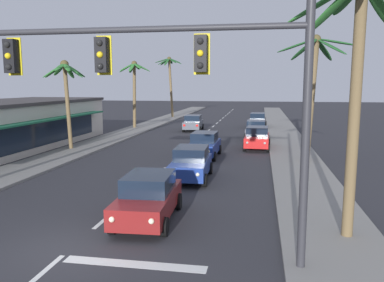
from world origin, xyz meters
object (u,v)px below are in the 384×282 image
object	(u,v)px
palm_right_second	(313,79)
palm_left_farthest	(170,74)
sedan_parked_nearest_kerb	(258,120)
sedan_parked_far_kerb	(256,130)
sedan_lead_at_stop_bar	(148,197)
sedan_fifth_in_queue	(204,145)
sedan_oncoming_far	(193,123)
palm_right_nearest	(358,44)
sedan_third_in_queue	(191,163)
sedan_parked_mid_kerb	(257,138)
palm_left_third	(134,79)
traffic_signal_mast	(166,75)
palm_left_second	(65,82)

from	to	relation	value
palm_right_second	palm_left_farthest	bearing A→B (deg)	117.18
sedan_parked_nearest_kerb	palm_right_second	size ratio (longest dim) A/B	0.57
sedan_parked_far_kerb	sedan_lead_at_stop_bar	bearing A→B (deg)	-98.86
sedan_fifth_in_queue	sedan_oncoming_far	size ratio (longest dim) A/B	0.99
palm_right_nearest	palm_right_second	xyz separation A→B (m)	(0.35, 12.83, -0.80)
sedan_third_in_queue	sedan_parked_mid_kerb	world-z (taller)	same
sedan_parked_nearest_kerb	palm_right_second	bearing A→B (deg)	-80.38
sedan_parked_nearest_kerb	palm_left_third	bearing A→B (deg)	-166.19
sedan_oncoming_far	sedan_parked_far_kerb	xyz separation A→B (m)	(6.70, -5.59, 0.00)
sedan_third_in_queue	sedan_parked_mid_kerb	xyz separation A→B (m)	(3.27, 10.66, 0.00)
sedan_fifth_in_queue	palm_right_second	distance (m)	8.16
traffic_signal_mast	palm_right_second	world-z (taller)	palm_right_second
traffic_signal_mast	sedan_oncoming_far	size ratio (longest dim) A/B	2.40
sedan_lead_at_stop_bar	palm_right_second	xyz separation A→B (m)	(7.03, 12.16, 4.38)
sedan_parked_mid_kerb	palm_left_second	size ratio (longest dim) A/B	0.67
palm_left_farthest	sedan_parked_mid_kerb	bearing A→B (deg)	-64.16
palm_left_farthest	sedan_lead_at_stop_bar	bearing A→B (deg)	-77.97
sedan_fifth_in_queue	sedan_parked_mid_kerb	xyz separation A→B (m)	(3.49, 4.21, 0.00)
sedan_parked_mid_kerb	palm_left_farthest	distance (m)	30.60
sedan_oncoming_far	sedan_parked_nearest_kerb	bearing A→B (deg)	32.30
palm_right_second	palm_left_third	bearing A→B (deg)	135.02
sedan_oncoming_far	palm_left_second	world-z (taller)	palm_left_second
palm_left_third	sedan_parked_mid_kerb	bearing A→B (deg)	-41.35
palm_left_farthest	palm_right_second	xyz separation A→B (m)	(16.45, -32.04, -1.28)
palm_left_second	palm_left_farthest	size ratio (longest dim) A/B	0.74
sedan_third_in_queue	sedan_oncoming_far	world-z (taller)	same
sedan_parked_nearest_kerb	palm_right_nearest	size ratio (longest dim) A/B	0.55
sedan_lead_at_stop_bar	sedan_oncoming_far	distance (m)	28.36
traffic_signal_mast	palm_right_nearest	distance (m)	5.87
sedan_lead_at_stop_bar	sedan_parked_nearest_kerb	world-z (taller)	same
sedan_parked_mid_kerb	palm_left_third	xyz separation A→B (m)	(-13.64, 12.01, 4.62)
sedan_lead_at_stop_bar	sedan_parked_nearest_kerb	distance (m)	32.66
sedan_third_in_queue	palm_right_nearest	world-z (taller)	palm_right_nearest
sedan_third_in_queue	palm_left_second	world-z (taller)	palm_left_second
traffic_signal_mast	sedan_oncoming_far	xyz separation A→B (m)	(-4.63, 31.33, -4.24)
sedan_parked_far_kerb	sedan_third_in_queue	bearing A→B (deg)	-100.88
palm_right_nearest	sedan_parked_nearest_kerb	bearing A→B (deg)	95.32
sedan_parked_nearest_kerb	palm_left_second	world-z (taller)	palm_left_second
traffic_signal_mast	sedan_parked_far_kerb	world-z (taller)	traffic_signal_mast
sedan_lead_at_stop_bar	palm_right_second	distance (m)	14.71
sedan_fifth_in_queue	palm_left_third	bearing A→B (deg)	122.05
sedan_lead_at_stop_bar	palm_left_third	world-z (taller)	palm_left_third
traffic_signal_mast	sedan_third_in_queue	xyz separation A→B (m)	(-1.02, 9.61, -4.24)
traffic_signal_mast	sedan_parked_mid_kerb	xyz separation A→B (m)	(2.24, 20.27, -4.24)
sedan_lead_at_stop_bar	sedan_parked_nearest_kerb	xyz separation A→B (m)	(3.59, 32.46, 0.00)
sedan_lead_at_stop_bar	palm_left_second	bearing A→B (deg)	126.33
sedan_lead_at_stop_bar	sedan_third_in_queue	size ratio (longest dim) A/B	1.00
sedan_parked_nearest_kerb	sedan_parked_far_kerb	distance (m)	9.88
palm_left_third	palm_left_farthest	xyz separation A→B (m)	(0.54, 15.06, 1.04)
sedan_oncoming_far	sedan_lead_at_stop_bar	bearing A→B (deg)	-83.56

